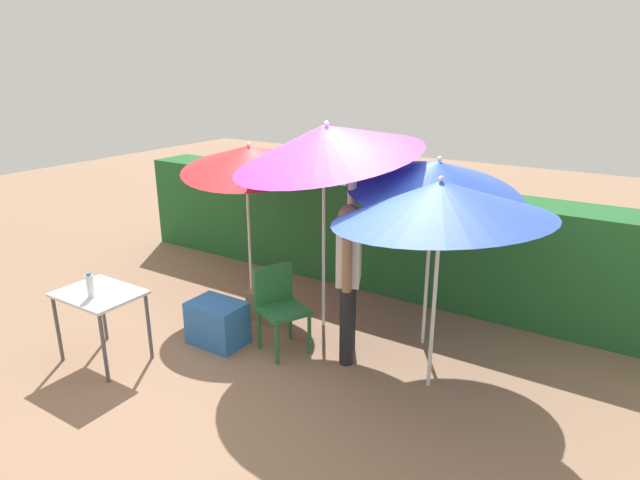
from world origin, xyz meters
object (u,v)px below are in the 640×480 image
umbrella_rainbow (441,200)px  folding_table (100,301)px  bottle_water (90,286)px  person_vendor (349,271)px  chair_plastic (280,304)px  umbrella_navy (436,176)px  crate_cardboard (269,304)px  umbrella_yellow (325,142)px  umbrella_orange (248,158)px  cooler_box (218,323)px

umbrella_rainbow → folding_table: 3.39m
umbrella_rainbow → bottle_water: 3.33m
person_vendor → chair_plastic: bearing=-160.3°
bottle_water → person_vendor: bearing=36.5°
umbrella_rainbow → chair_plastic: size_ratio=2.29×
umbrella_navy → person_vendor: size_ratio=1.16×
chair_plastic → crate_cardboard: (-0.53, 0.50, -0.33)m
umbrella_rainbow → crate_cardboard: size_ratio=5.17×
umbrella_yellow → folding_table: bearing=-129.6°
umbrella_orange → person_vendor: umbrella_orange is taller
cooler_box → bottle_water: bearing=-125.5°
bottle_water → umbrella_yellow: bearing=52.7°
umbrella_rainbow → umbrella_orange: (-2.73, 0.79, -0.00)m
umbrella_rainbow → umbrella_orange: size_ratio=0.98×
bottle_water → umbrella_orange: bearing=86.2°
umbrella_rainbow → folding_table: umbrella_rainbow is taller
chair_plastic → crate_cardboard: 0.80m
umbrella_yellow → folding_table: umbrella_yellow is taller
umbrella_yellow → umbrella_navy: bearing=13.6°
cooler_box → bottle_water: 1.33m
folding_table → cooler_box: bearing=50.0°
umbrella_yellow → bottle_water: bearing=-127.3°
umbrella_navy → chair_plastic: bearing=-142.9°
folding_table → crate_cardboard: bearing=63.4°
chair_plastic → umbrella_yellow: bearing=79.1°
umbrella_rainbow → crate_cardboard: bearing=171.2°
chair_plastic → bottle_water: bearing=-137.0°
folding_table → bottle_water: (0.04, -0.10, 0.20)m
umbrella_navy → folding_table: umbrella_navy is taller
umbrella_yellow → crate_cardboard: bearing=-166.2°
umbrella_rainbow → umbrella_orange: umbrella_orange is taller
person_vendor → cooler_box: bearing=-158.6°
umbrella_orange → crate_cardboard: bearing=-36.4°
umbrella_navy → chair_plastic: size_ratio=2.44×
umbrella_navy → bottle_water: 3.47m
umbrella_yellow → cooler_box: 2.21m
cooler_box → bottle_water: size_ratio=2.43×
umbrella_orange → folding_table: bearing=-95.0°
umbrella_orange → chair_plastic: (1.17, -0.97, -1.26)m
umbrella_yellow → person_vendor: (0.54, -0.42, -1.15)m
umbrella_navy → umbrella_rainbow: bearing=-66.3°
cooler_box → bottle_water: (-0.68, -0.96, 0.62)m
person_vendor → crate_cardboard: (-1.20, 0.26, -0.76)m
cooler_box → crate_cardboard: 0.78m
crate_cardboard → folding_table: 1.88m
umbrella_rainbow → umbrella_navy: 0.82m
umbrella_rainbow → umbrella_yellow: 1.55m
umbrella_navy → bottle_water: (-2.55, -2.16, -0.96)m
chair_plastic → umbrella_orange: bearing=140.4°
umbrella_navy → folding_table: bearing=-141.5°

